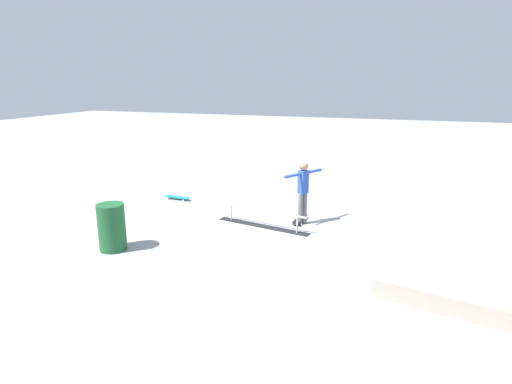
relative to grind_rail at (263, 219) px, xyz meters
name	(u,v)px	position (x,y,z in m)	size (l,w,h in m)	color
ground_plane	(267,226)	(-0.10, -0.08, -0.19)	(60.00, 60.00, 0.00)	#9E9EA3
grind_rail	(263,219)	(0.00, 0.00, 0.00)	(2.47, 0.71, 0.43)	black
skate_ledge	(456,303)	(-4.08, 2.80, -0.02)	(2.52, 0.43, 0.33)	#B2A893
skater_main	(303,188)	(-0.87, -0.51, 0.73)	(0.69, 1.14, 1.58)	slate
skateboard_main	(300,219)	(-0.78, -0.63, -0.11)	(0.28, 0.81, 0.09)	black
loose_skateboard_teal	(177,197)	(3.17, -1.42, -0.11)	(0.81, 0.29, 0.09)	teal
trash_bin	(112,227)	(2.53, 2.43, 0.31)	(0.56, 0.56, 1.00)	#1E592D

